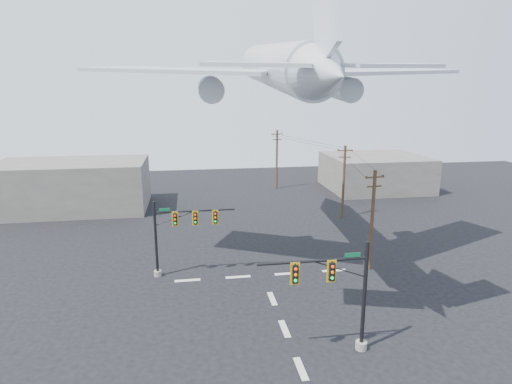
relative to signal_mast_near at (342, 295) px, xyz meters
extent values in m
plane|color=black|center=(-2.58, -1.16, -3.54)|extent=(120.00, 120.00, 0.00)
cube|color=beige|center=(-2.58, -1.16, -3.53)|extent=(0.40, 2.00, 0.01)
cube|color=beige|center=(-2.58, 2.84, -3.53)|extent=(0.40, 2.00, 0.01)
cube|color=beige|center=(-2.58, 6.84, -3.53)|extent=(0.40, 2.00, 0.01)
cube|color=beige|center=(-8.58, 10.84, -3.53)|extent=(2.00, 0.40, 0.01)
cube|color=beige|center=(-4.58, 10.84, -3.53)|extent=(2.00, 0.40, 0.01)
cube|color=beige|center=(-0.58, 10.84, -3.53)|extent=(2.00, 0.40, 0.01)
cube|color=beige|center=(3.42, 10.84, -3.53)|extent=(2.00, 0.40, 0.01)
cylinder|color=gray|center=(1.32, 0.05, -3.30)|extent=(0.66, 0.66, 0.47)
cylinder|color=black|center=(1.32, 0.05, -0.25)|extent=(0.23, 0.23, 6.58)
cylinder|color=black|center=(-1.72, 0.05, 2.11)|extent=(6.10, 0.15, 0.15)
cylinder|color=black|center=(-0.20, 0.05, 1.54)|extent=(3.25, 0.08, 0.08)
cube|color=black|center=(-0.71, -0.10, 1.51)|extent=(0.32, 0.28, 1.03)
cube|color=#C7940B|center=(-0.71, -0.08, 1.51)|extent=(0.52, 0.04, 1.27)
sphere|color=red|center=(-0.71, -0.26, 1.84)|extent=(0.19, 0.19, 0.19)
sphere|color=#DB5A0B|center=(-0.71, -0.26, 1.51)|extent=(0.19, 0.19, 0.19)
sphere|color=#0DD955|center=(-0.71, -0.26, 1.18)|extent=(0.19, 0.19, 0.19)
cube|color=black|center=(-2.74, -0.10, 1.51)|extent=(0.32, 0.28, 1.03)
cube|color=#C7940B|center=(-2.74, -0.08, 1.51)|extent=(0.52, 0.04, 1.27)
sphere|color=red|center=(-2.74, -0.26, 1.84)|extent=(0.19, 0.19, 0.19)
sphere|color=#DB5A0B|center=(-2.74, -0.26, 1.51)|extent=(0.19, 0.19, 0.19)
sphere|color=#0DD955|center=(-2.74, -0.26, 1.18)|extent=(0.19, 0.19, 0.19)
cube|color=#0B4E2C|center=(0.48, -0.01, 2.34)|extent=(0.89, 0.04, 0.24)
cylinder|color=gray|center=(-10.93, 12.08, -3.32)|extent=(0.62, 0.62, 0.44)
cylinder|color=black|center=(-10.93, 12.08, -0.45)|extent=(0.21, 0.21, 6.19)
cylinder|color=black|center=(-7.79, 12.08, 1.76)|extent=(6.28, 0.14, 0.14)
cylinder|color=black|center=(-9.36, 12.08, 1.23)|extent=(3.31, 0.07, 0.07)
cube|color=black|center=(-9.36, 11.95, 1.21)|extent=(0.30, 0.27, 0.97)
cube|color=#C7940B|center=(-9.36, 11.96, 1.21)|extent=(0.49, 0.04, 1.19)
sphere|color=red|center=(-9.36, 11.80, 1.52)|extent=(0.18, 0.18, 0.18)
sphere|color=#DB5A0B|center=(-9.36, 11.80, 1.21)|extent=(0.18, 0.18, 0.18)
sphere|color=#0DD955|center=(-9.36, 11.80, 0.90)|extent=(0.18, 0.18, 0.18)
cube|color=black|center=(-7.79, 11.95, 1.21)|extent=(0.30, 0.27, 0.97)
cube|color=#C7940B|center=(-7.79, 11.96, 1.21)|extent=(0.49, 0.04, 1.19)
sphere|color=red|center=(-7.79, 11.80, 1.52)|extent=(0.18, 0.18, 0.18)
sphere|color=#DB5A0B|center=(-7.79, 11.80, 1.21)|extent=(0.18, 0.18, 0.18)
sphere|color=#0DD955|center=(-7.79, 11.80, 0.90)|extent=(0.18, 0.18, 0.18)
cube|color=black|center=(-6.22, 11.95, 1.21)|extent=(0.30, 0.27, 0.97)
cube|color=#C7940B|center=(-6.22, 11.96, 1.21)|extent=(0.49, 0.04, 1.19)
sphere|color=red|center=(-6.22, 11.80, 1.52)|extent=(0.18, 0.18, 0.18)
sphere|color=#DB5A0B|center=(-6.22, 11.80, 1.21)|extent=(0.18, 0.18, 0.18)
sphere|color=#0DD955|center=(-6.22, 11.80, 0.90)|extent=(0.18, 0.18, 0.18)
cube|color=#0B4E2C|center=(-10.13, 12.03, 1.99)|extent=(0.84, 0.04, 0.23)
cylinder|color=#46311E|center=(6.40, 10.65, 0.66)|extent=(0.28, 0.28, 8.40)
cube|color=#46311E|center=(6.40, 10.65, 4.30)|extent=(1.68, 0.38, 0.11)
cube|color=#46311E|center=(6.40, 10.65, 3.56)|extent=(1.31, 0.32, 0.11)
cylinder|color=black|center=(5.66, 10.53, 4.40)|extent=(0.09, 0.09, 0.11)
cylinder|color=black|center=(6.40, 10.65, 4.40)|extent=(0.09, 0.09, 0.11)
cylinder|color=black|center=(7.14, 10.77, 4.40)|extent=(0.09, 0.09, 0.11)
cylinder|color=#46311E|center=(9.34, 25.14, 0.70)|extent=(0.29, 0.29, 8.48)
cube|color=#46311E|center=(9.34, 25.14, 4.37)|extent=(1.68, 0.57, 0.11)
cube|color=#46311E|center=(9.34, 25.14, 3.60)|extent=(1.32, 0.47, 0.11)
cylinder|color=black|center=(8.60, 25.34, 4.46)|extent=(0.10, 0.10, 0.11)
cylinder|color=black|center=(9.34, 25.14, 4.46)|extent=(0.10, 0.10, 0.11)
cylinder|color=black|center=(10.07, 24.94, 4.46)|extent=(0.10, 0.10, 0.11)
cylinder|color=#46311E|center=(4.84, 41.22, 0.86)|extent=(0.30, 0.30, 8.79)
cube|color=#46311E|center=(4.84, 41.22, 4.65)|extent=(1.79, 0.47, 0.12)
cube|color=#46311E|center=(4.84, 41.22, 3.85)|extent=(1.40, 0.39, 0.12)
cylinder|color=black|center=(4.05, 41.06, 4.75)|extent=(0.10, 0.10, 0.12)
cylinder|color=black|center=(4.84, 41.22, 4.75)|extent=(0.10, 0.10, 0.12)
cylinder|color=black|center=(5.62, 41.37, 4.75)|extent=(0.10, 0.10, 0.12)
cylinder|color=black|center=(7.11, 17.90, 4.29)|extent=(2.95, 14.49, 0.03)
cylinder|color=black|center=(6.31, 33.18, 4.46)|extent=(4.57, 16.09, 0.03)
cylinder|color=black|center=(8.62, 17.90, 4.29)|extent=(2.98, 14.49, 0.03)
cylinder|color=black|center=(7.87, 33.18, 4.46)|extent=(4.49, 16.09, 0.03)
cylinder|color=#B6BBC3|center=(-0.81, 14.06, 12.90)|extent=(3.88, 22.11, 5.20)
cone|color=#B6BBC3|center=(-0.56, 27.36, 13.96)|extent=(3.56, 5.18, 3.84)
cone|color=#B6BBC3|center=(-1.06, 0.76, 11.83)|extent=(3.22, 5.15, 3.50)
cube|color=#B6BBC3|center=(-8.58, 12.72, 12.45)|extent=(14.80, 10.58, 0.66)
cube|color=#B6BBC3|center=(6.91, 12.43, 12.45)|extent=(14.86, 10.18, 0.66)
cylinder|color=#B6BBC3|center=(-6.24, 13.69, 11.12)|extent=(2.02, 3.65, 2.22)
cylinder|color=#B6BBC3|center=(4.60, 13.49, 11.12)|extent=(2.02, 3.65, 2.22)
cube|color=#B6BBC3|center=(-1.04, 1.71, 15.17)|extent=(0.37, 5.14, 6.29)
cube|color=#B6BBC3|center=(-4.52, 1.39, 12.31)|extent=(5.87, 3.80, 0.38)
cube|color=#B6BBC3|center=(2.42, 1.26, 12.31)|extent=(5.83, 3.63, 0.38)
cube|color=slate|center=(-22.58, 33.84, -0.54)|extent=(18.00, 10.00, 6.00)
cube|color=slate|center=(19.42, 38.84, -1.04)|extent=(14.00, 12.00, 5.00)
camera|label=1|loc=(-8.10, -20.64, 11.09)|focal=30.00mm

